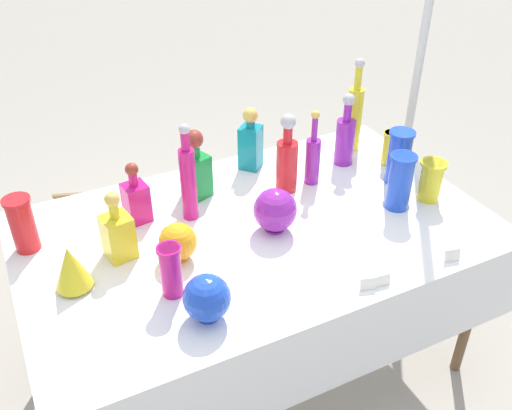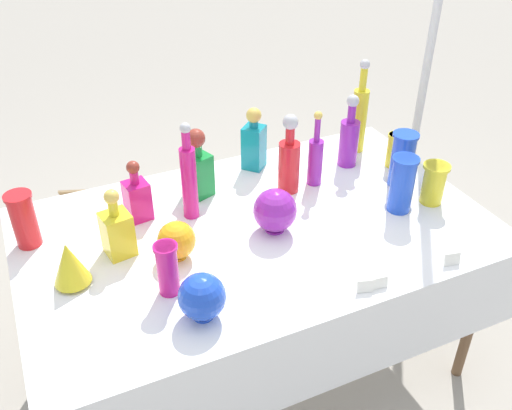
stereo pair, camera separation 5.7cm
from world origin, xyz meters
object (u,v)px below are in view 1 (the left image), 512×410
Objects in this scene: slender_vase_2 at (391,147)px; cardboard_box_behind_left at (113,240)px; slender_vase_3 at (431,179)px; slender_vase_0 at (22,223)px; tall_bottle_2 at (188,179)px; round_bowl_1 at (207,298)px; round_bowl_2 at (178,242)px; fluted_vase_0 at (71,267)px; slender_vase_1 at (400,180)px; tall_bottle_1 at (313,157)px; slender_vase_5 at (171,269)px; tall_bottle_4 at (345,137)px; round_bowl_0 at (275,210)px; slender_vase_4 at (399,156)px; square_decanter_3 at (251,142)px; tall_bottle_0 at (287,160)px; square_decanter_0 at (136,199)px; square_decanter_2 at (196,168)px; square_decanter_1 at (118,233)px; tall_bottle_3 at (354,114)px; canopy_pole at (419,67)px.

cardboard_box_behind_left is (-1.15, 0.76, -0.65)m from slender_vase_2.
slender_vase_2 is at bearing 83.22° from slender_vase_3.
slender_vase_0 is 1.57m from slender_vase_3.
slender_vase_2 is at bearing -0.28° from tall_bottle_2.
round_bowl_1 is 0.31m from round_bowl_2.
slender_vase_1 is at bearing -4.06° from fluted_vase_0.
tall_bottle_2 reaches higher than tall_bottle_1.
slender_vase_0 is 1.13× the size of slender_vase_5.
tall_bottle_4 is 1.94× the size of round_bowl_0.
slender_vase_4 is (1.49, -0.22, 0.01)m from slender_vase_0.
tall_bottle_2 is 1.07m from cardboard_box_behind_left.
slender_vase_5 is (-0.59, -0.63, -0.02)m from square_decanter_3.
fluted_vase_0 is at bearing -166.40° from tall_bottle_0.
round_bowl_0 is (0.86, -0.30, -0.02)m from slender_vase_0.
slender_vase_0 reaches higher than round_bowl_2.
fluted_vase_0 is (-1.45, -0.21, 0.00)m from slender_vase_2.
square_decanter_3 is 1.33× the size of slender_vase_0.
round_bowl_2 is (-0.90, -0.32, -0.06)m from tall_bottle_4.
square_decanter_3 is at bearing -41.32° from cardboard_box_behind_left.
square_decanter_2 is at bearing 12.67° from square_decanter_0.
square_decanter_1 is 1.09m from slender_vase_1.
cardboard_box_behind_left is (0.11, 0.87, -0.67)m from square_decanter_1.
slender_vase_1 reaches higher than slender_vase_2.
square_decanter_0 is at bearing 93.93° from round_bowl_1.
square_decanter_0 reaches higher than cardboard_box_behind_left.
slender_vase_5 is at bearing -152.61° from tall_bottle_1.
tall_bottle_3 is at bearing 35.22° from round_bowl_1.
tall_bottle_4 is 0.75m from canopy_pole.
fluted_vase_0 is (-0.49, -0.21, -0.09)m from tall_bottle_2.
round_bowl_2 is (-0.56, -0.24, -0.07)m from tall_bottle_0.
tall_bottle_4 is 1.40× the size of slender_vase_4.
slender_vase_3 is (0.49, -0.32, -0.05)m from tall_bottle_0.
round_bowl_1 is at bearing -145.60° from tall_bottle_4.
slender_vase_3 is (0.92, -0.31, -0.08)m from tall_bottle_2.
square_decanter_2 is 1.27× the size of slender_vase_1.
tall_bottle_4 is 1.12× the size of square_decanter_2.
fluted_vase_0 is 2.04m from canopy_pole.
slender_vase_3 reaches higher than fluted_vase_0.
round_bowl_0 is (-0.63, -0.08, -0.04)m from slender_vase_4.
round_bowl_1 is 0.06× the size of canopy_pole.
slender_vase_1 is 1.48× the size of round_bowl_1.
tall_bottle_2 reaches higher than round_bowl_2.
square_decanter_0 reaches higher than slender_vase_0.
canopy_pole is (1.06, 0.18, 0.11)m from square_decanter_3.
slender_vase_1 is at bearing -47.54° from cardboard_box_behind_left.
square_decanter_2 is (0.27, 0.06, 0.03)m from square_decanter_0.
slender_vase_5 is 1.32m from cardboard_box_behind_left.
round_bowl_0 is 1.26m from cardboard_box_behind_left.
tall_bottle_4 reaches higher than square_decanter_1.
slender_vase_3 is 0.67m from round_bowl_0.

